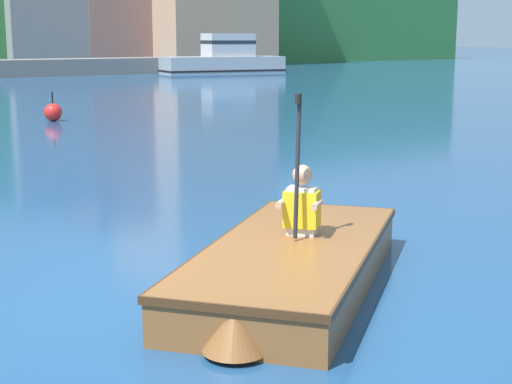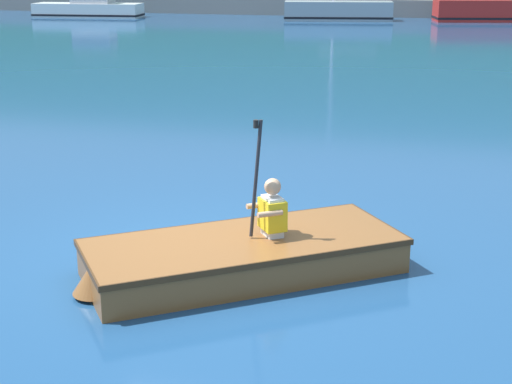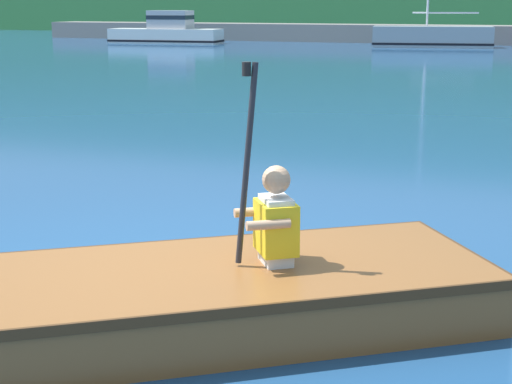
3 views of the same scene
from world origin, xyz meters
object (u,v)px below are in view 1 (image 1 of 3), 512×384
at_px(channel_buoy, 53,112).
at_px(moored_boat_dock_center_far, 224,59).
at_px(person_paddler, 302,203).
at_px(rowboat_foreground, 291,263).

bearing_deg(channel_buoy, moored_boat_dock_center_far, 46.50).
height_order(person_paddler, channel_buoy, person_paddler).
bearing_deg(person_paddler, rowboat_foreground, -143.67).
bearing_deg(person_paddler, moored_boat_dock_center_far, 56.31).
relative_size(rowboat_foreground, person_paddler, 2.74).
bearing_deg(person_paddler, channel_buoy, 75.91).
bearing_deg(channel_buoy, person_paddler, -104.09).
xyz_separation_m(moored_boat_dock_center_far, channel_buoy, (-18.85, -19.87, -0.60)).
height_order(rowboat_foreground, person_paddler, person_paddler).
distance_m(person_paddler, channel_buoy, 13.93).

